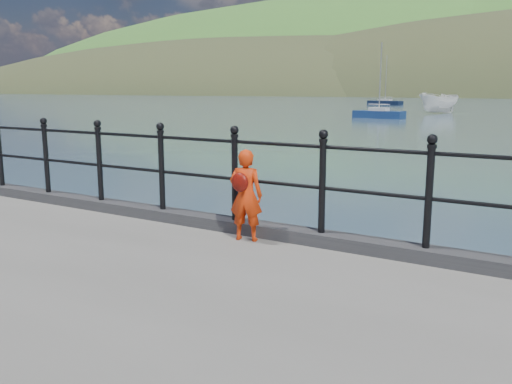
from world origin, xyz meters
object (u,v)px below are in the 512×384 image
Objects in this scene: railing at (277,171)px; sailboat_left at (385,103)px; child at (246,195)px; launch_white at (439,103)px; sailboat_port at (379,115)px.

sailboat_left reaches higher than railing.
launch_white reaches higher than child.
launch_white is at bearing 100.78° from railing.
sailboat_port reaches higher than railing.
sailboat_left is (-25.38, 83.13, -1.49)m from railing.
launch_white is at bearing -49.71° from sailboat_left.
sailboat_left is (-14.62, 26.62, -0.80)m from launch_white.
child is at bearing -61.73° from sailboat_left.
sailboat_left is at bearing 144.13° from launch_white.
sailboat_port is at bearing -61.41° from sailboat_left.
child is 57.77m from launch_white.
sailboat_left is 41.12m from sailboat_port.
railing is 2.56× the size of sailboat_port.
railing is 3.06× the size of launch_white.
child is 0.13× the size of sailboat_left.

